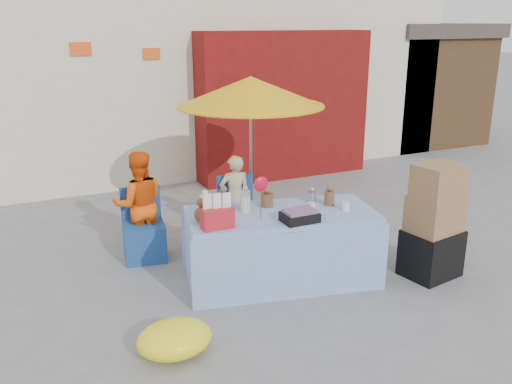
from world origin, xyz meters
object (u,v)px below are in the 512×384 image
chair_right (239,223)px  vendor_beige (235,197)px  vendor_orange (139,204)px  market_table (280,245)px  umbrella (251,92)px  box_stack (434,225)px  chair_left (144,238)px

chair_right → vendor_beige: size_ratio=0.76×
vendor_orange → vendor_beige: size_ratio=1.16×
market_table → chair_right: 1.21m
chair_right → vendor_orange: size_ratio=0.65×
umbrella → box_stack: 2.78m
vendor_beige → chair_right: bearing=99.0°
umbrella → box_stack: size_ratio=1.60×
vendor_orange → vendor_beige: 1.25m
vendor_beige → chair_left: bearing=14.2°
market_table → chair_left: bearing=147.5°
chair_left → chair_right: 1.25m
chair_right → box_stack: 2.43m
chair_left → vendor_beige: vendor_beige is taller
chair_right → vendor_beige: 0.34m
chair_right → umbrella: size_ratio=0.41×
chair_right → umbrella: umbrella is taller
chair_left → vendor_beige: bearing=14.2°
market_table → box_stack: 1.72m
vendor_beige → umbrella: (0.30, 0.15, 1.33)m
umbrella → vendor_beige: bearing=-153.4°
chair_left → umbrella: (1.55, 0.28, 1.64)m
umbrella → box_stack: bearing=-59.2°
market_table → chair_left: market_table is taller
vendor_beige → box_stack: size_ratio=0.86×
umbrella → vendor_orange: bearing=-174.5°
box_stack → chair_left: bearing=147.0°
chair_left → box_stack: size_ratio=0.65×
chair_right → vendor_beige: bearing=99.0°
umbrella → box_stack: umbrella is taller
chair_left → vendor_orange: 0.42m
chair_left → vendor_beige: (1.25, 0.13, 0.31)m
vendor_orange → box_stack: 3.43m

